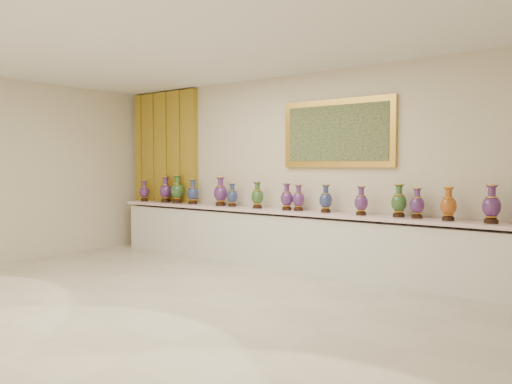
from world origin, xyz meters
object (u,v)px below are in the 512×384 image
vase_1 (166,191)px  vase_0 (144,192)px  counter (293,241)px  vase_2 (177,190)px

vase_1 → vase_0: bearing=-177.1°
vase_0 → vase_1: vase_1 is taller
vase_0 → vase_1: size_ratio=0.83×
vase_0 → counter: bearing=0.6°
counter → vase_1: size_ratio=15.03×
vase_2 → vase_1: bearing=177.8°
vase_0 → vase_2: 0.90m
counter → vase_0: bearing=-179.4°
vase_2 → counter: bearing=0.5°
counter → vase_2: (-2.51, -0.02, 0.70)m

